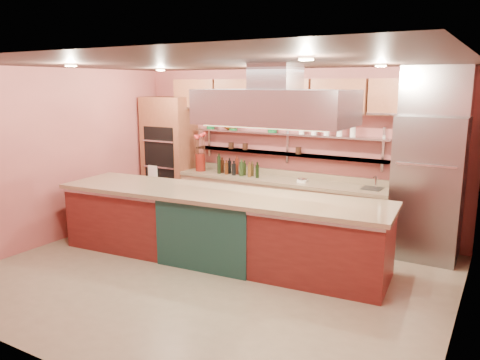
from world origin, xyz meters
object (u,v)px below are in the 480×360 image
Objects in this scene: copper_kettle at (228,126)px; refrigerator at (428,188)px; flower_vase at (201,162)px; kitchen_scale at (302,180)px; green_canister at (272,127)px; island at (218,226)px.

refrigerator is at bearing -3.70° from copper_kettle.
kitchen_scale is (2.07, 0.00, -0.12)m from flower_vase.
refrigerator is 2.77m from green_canister.
refrigerator reaches higher than kitchen_scale.
flower_vase is at bearing -171.01° from green_canister.
island is 2.27m from flower_vase.
refrigerator reaches higher than island.
green_canister is at bearing 86.80° from island.
copper_kettle is at bearing 24.33° from flower_vase.
green_canister is (0.90, 0.00, 0.02)m from copper_kettle.
refrigerator is at bearing 27.26° from island.
flower_vase is 1.68× the size of green_canister.
green_canister reaches higher than island.
green_canister is (1.39, 0.22, 0.72)m from flower_vase.
refrigerator reaches higher than copper_kettle.
copper_kettle is (-3.56, 0.23, 0.74)m from refrigerator.
flower_vase reaches higher than kitchen_scale.
kitchen_scale is at bearing 179.71° from refrigerator.
kitchen_scale is at bearing -17.85° from green_canister.
island is 1.82m from kitchen_scale.
flower_vase is at bearing 169.73° from kitchen_scale.
green_canister reaches higher than flower_vase.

